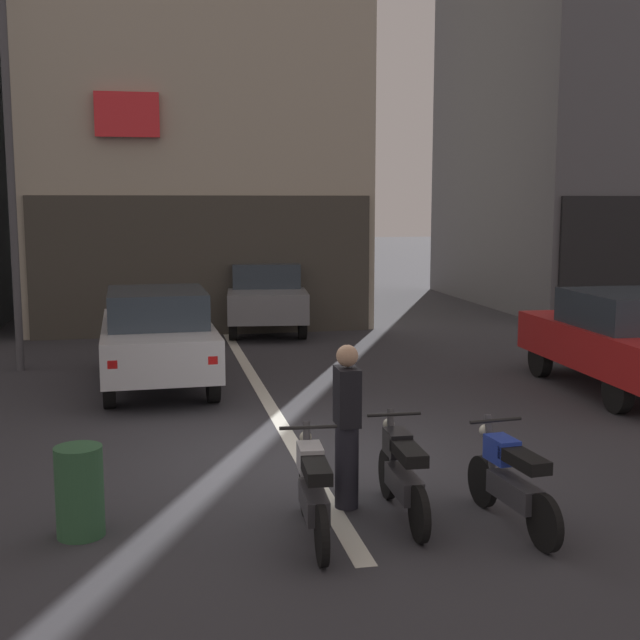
# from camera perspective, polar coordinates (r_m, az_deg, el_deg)

# --- Properties ---
(ground_plane) EXTENTS (120.00, 120.00, 0.00)m
(ground_plane) POSITION_cam_1_polar(r_m,az_deg,el_deg) (10.10, -1.19, -9.58)
(ground_plane) COLOR #333338
(lane_centre_line) EXTENTS (0.20, 18.00, 0.01)m
(lane_centre_line) POSITION_cam_1_polar(r_m,az_deg,el_deg) (15.87, -5.12, -3.05)
(lane_centre_line) COLOR silver
(lane_centre_line) RESTS_ON ground
(building_far_right) EXTENTS (8.95, 9.20, 17.84)m
(building_far_right) POSITION_cam_1_polar(r_m,az_deg,el_deg) (27.87, 20.44, 19.72)
(building_far_right) COLOR #56565B
(building_far_right) RESTS_ON ground
(car_silver_crossing_near) EXTENTS (1.88, 4.15, 1.64)m
(car_silver_crossing_near) POSITION_cam_1_polar(r_m,az_deg,el_deg) (14.02, -11.06, -1.00)
(car_silver_crossing_near) COLOR black
(car_silver_crossing_near) RESTS_ON ground
(car_red_parked_kerbside) EXTENTS (1.86, 4.14, 1.64)m
(car_red_parked_kerbside) POSITION_cam_1_polar(r_m,az_deg,el_deg) (14.29, 19.99, -1.17)
(car_red_parked_kerbside) COLOR black
(car_red_parked_kerbside) RESTS_ON ground
(car_grey_down_street) EXTENTS (2.20, 4.27, 1.64)m
(car_grey_down_street) POSITION_cam_1_polar(r_m,az_deg,el_deg) (19.89, -3.72, 1.80)
(car_grey_down_street) COLOR black
(car_grey_down_street) RESTS_ON ground
(street_lamp) EXTENTS (0.36, 0.36, 7.02)m
(street_lamp) POSITION_cam_1_polar(r_m,az_deg,el_deg) (16.00, -20.52, 11.86)
(street_lamp) COLOR #47474C
(street_lamp) RESTS_ON ground
(motorcycle_silver_row_leftmost) EXTENTS (0.55, 1.67, 0.98)m
(motorcycle_silver_row_leftmost) POSITION_cam_1_polar(r_m,az_deg,el_deg) (7.78, -0.50, -11.53)
(motorcycle_silver_row_leftmost) COLOR black
(motorcycle_silver_row_leftmost) RESTS_ON ground
(motorcycle_black_row_left_mid) EXTENTS (0.55, 1.67, 0.98)m
(motorcycle_black_row_left_mid) POSITION_cam_1_polar(r_m,az_deg,el_deg) (8.27, 5.64, -10.34)
(motorcycle_black_row_left_mid) COLOR black
(motorcycle_black_row_left_mid) RESTS_ON ground
(motorcycle_blue_row_centre) EXTENTS (0.55, 1.67, 0.98)m
(motorcycle_blue_row_centre) POSITION_cam_1_polar(r_m,az_deg,el_deg) (8.23, 12.95, -10.63)
(motorcycle_blue_row_centre) COLOR black
(motorcycle_blue_row_centre) RESTS_ON ground
(person_by_motorcycles) EXTENTS (0.24, 0.36, 1.67)m
(person_by_motorcycles) POSITION_cam_1_polar(r_m,az_deg,el_deg) (8.39, 1.85, -7.20)
(person_by_motorcycles) COLOR #23232D
(person_by_motorcycles) RESTS_ON ground
(trash_bin) EXTENTS (0.44, 0.44, 0.85)m
(trash_bin) POSITION_cam_1_polar(r_m,az_deg,el_deg) (8.13, -16.12, -11.20)
(trash_bin) COLOR #2D5938
(trash_bin) RESTS_ON ground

